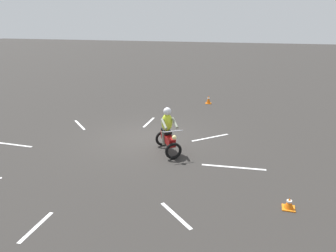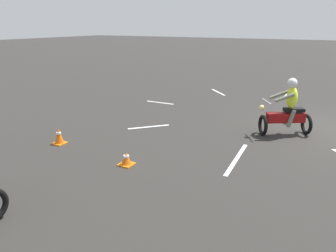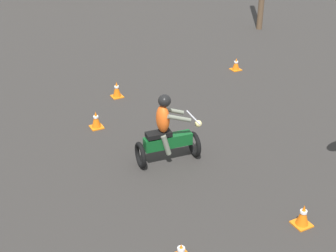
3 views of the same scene
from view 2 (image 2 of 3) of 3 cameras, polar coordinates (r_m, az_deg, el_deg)
name	(u,v)px [view 2 (image 2 of 3)]	position (r m, az deg, el deg)	size (l,w,h in m)	color
ground_plane	(331,129)	(11.29, 26.55, -0.44)	(120.00, 120.00, 0.00)	#2D2B28
motorcycle_rider_foreground	(288,110)	(9.99, 20.10, 2.55)	(1.50, 1.26, 1.66)	black
traffic_cone_mid_left	(126,159)	(7.59, -7.26, -5.71)	(0.32, 0.32, 0.31)	orange
traffic_cone_far_right	(59,136)	(9.27, -18.47, -1.69)	(0.32, 0.32, 0.45)	orange
lane_stripe_e	(160,103)	(13.45, -1.39, 4.10)	(0.10, 1.24, 0.01)	silver
lane_stripe_ne	(149,127)	(10.30, -3.38, -0.14)	(0.10, 1.33, 0.01)	silver
lane_stripe_n	(237,159)	(8.08, 11.86, -5.58)	(0.10, 2.07, 0.01)	silver
lane_stripe_s	(287,94)	(16.07, 20.09, 5.26)	(0.10, 1.80, 0.01)	silver
lane_stripe_se	(218,92)	(15.70, 8.73, 5.85)	(0.10, 1.50, 0.01)	silver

